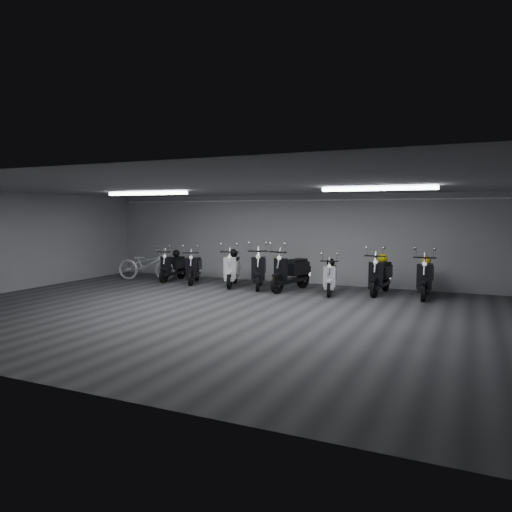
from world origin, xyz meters
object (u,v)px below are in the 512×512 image
at_px(scooter_6, 330,272).
at_px(helmet_4, 233,253).
at_px(scooter_2, 232,264).
at_px(helmet_1, 176,253).
at_px(scooter_7, 380,270).
at_px(scooter_3, 259,264).
at_px(scooter_1, 194,263).
at_px(scooter_8, 426,272).
at_px(bicycle, 146,261).
at_px(scooter_5, 291,266).
at_px(helmet_3, 427,260).
at_px(helmet_0, 383,258).
at_px(scooter_0, 173,262).
at_px(helmet_2, 331,262).

distance_m(scooter_6, helmet_4, 3.25).
bearing_deg(scooter_2, helmet_1, 151.12).
relative_size(scooter_6, scooter_7, 0.87).
distance_m(scooter_3, helmet_4, 1.06).
bearing_deg(scooter_1, scooter_7, -18.84).
distance_m(scooter_8, bicycle, 8.74).
bearing_deg(helmet_1, scooter_5, -6.88).
relative_size(helmet_1, helmet_3, 1.03).
relative_size(scooter_5, helmet_1, 8.02).
distance_m(helmet_0, helmet_3, 1.15).
distance_m(scooter_3, scooter_7, 3.49).
height_order(helmet_3, helmet_4, helmet_4).
bearing_deg(scooter_6, scooter_0, 163.83).
bearing_deg(helmet_3, scooter_2, -174.49).
xyz_separation_m(helmet_1, helmet_3, (7.84, 0.14, 0.09)).
bearing_deg(scooter_5, scooter_2, -168.54).
xyz_separation_m(helmet_0, helmet_1, (-6.70, -0.18, -0.09)).
distance_m(scooter_2, helmet_2, 3.08).
distance_m(scooter_0, helmet_4, 2.23).
distance_m(helmet_3, helmet_4, 5.64).
height_order(scooter_3, helmet_3, scooter_3).
height_order(scooter_5, helmet_4, scooter_5).
height_order(scooter_3, bicycle, scooter_3).
xyz_separation_m(scooter_2, helmet_2, (3.07, 0.03, 0.17)).
distance_m(scooter_1, helmet_3, 6.96).
xyz_separation_m(scooter_5, helmet_2, (1.14, 0.14, 0.14)).
xyz_separation_m(scooter_1, bicycle, (-1.79, -0.06, 0.02)).
distance_m(scooter_3, helmet_3, 4.68).
relative_size(bicycle, helmet_1, 8.31).
xyz_separation_m(scooter_5, scooter_7, (2.45, 0.43, -0.03)).
height_order(helmet_0, helmet_2, helmet_0).
height_order(scooter_5, scooter_7, scooter_5).
bearing_deg(scooter_3, scooter_1, 157.54).
distance_m(scooter_2, scooter_6, 3.13).
height_order(scooter_2, bicycle, scooter_2).
height_order(scooter_6, helmet_1, scooter_6).
bearing_deg(scooter_2, scooter_7, -14.74).
bearing_deg(scooter_3, helmet_2, -19.40).
bearing_deg(helmet_4, scooter_3, -15.30).
bearing_deg(bicycle, scooter_5, -102.31).
bearing_deg(helmet_4, scooter_5, -9.82).
relative_size(scooter_0, bicycle, 0.83).
relative_size(scooter_3, scooter_5, 1.00).
distance_m(scooter_5, bicycle, 5.11).
relative_size(scooter_2, helmet_3, 7.85).
relative_size(scooter_2, scooter_6, 1.14).
xyz_separation_m(scooter_6, helmet_3, (2.43, 0.72, 0.38)).
bearing_deg(helmet_2, scooter_8, 5.67).
xyz_separation_m(scooter_0, scooter_2, (2.28, -0.17, 0.06)).
bearing_deg(scooter_8, scooter_1, -179.22).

